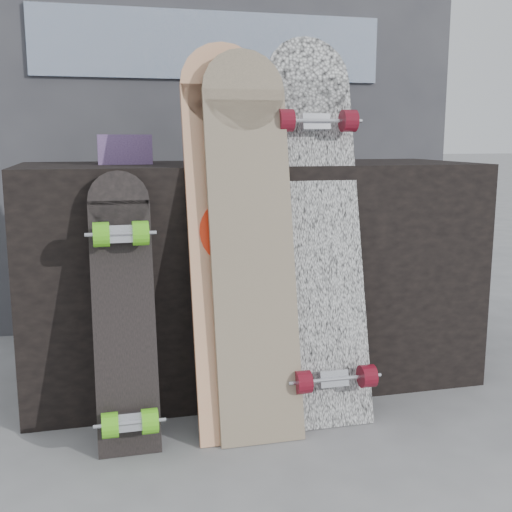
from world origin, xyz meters
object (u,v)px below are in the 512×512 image
object	(u,v)px
longboard_cascadia	(318,220)
skateboard_dark	(124,311)
longboard_geisha	(232,226)
longboard_celtic	(251,230)
vendor_table	(251,273)

from	to	relation	value
longboard_cascadia	skateboard_dark	xyz separation A→B (m)	(-0.62, -0.11, -0.23)
longboard_cascadia	longboard_geisha	bearing A→B (deg)	-175.34
longboard_celtic	skateboard_dark	world-z (taller)	longboard_celtic
longboard_geisha	skateboard_dark	xyz separation A→B (m)	(-0.33, -0.08, -0.22)
vendor_table	longboard_cascadia	bearing A→B (deg)	-67.34
longboard_geisha	longboard_celtic	world-z (taller)	longboard_geisha
longboard_celtic	longboard_geisha	bearing A→B (deg)	143.09
vendor_table	skateboard_dark	xyz separation A→B (m)	(-0.48, -0.44, 0.00)
vendor_table	longboard_cascadia	distance (m)	0.43
skateboard_dark	longboard_celtic	bearing A→B (deg)	6.77
longboard_geisha	longboard_celtic	xyz separation A→B (m)	(0.05, -0.04, -0.01)
longboard_celtic	skateboard_dark	bearing A→B (deg)	-173.23
skateboard_dark	longboard_geisha	bearing A→B (deg)	14.02
longboard_geisha	longboard_celtic	bearing A→B (deg)	-36.91
vendor_table	longboard_celtic	bearing A→B (deg)	-103.69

